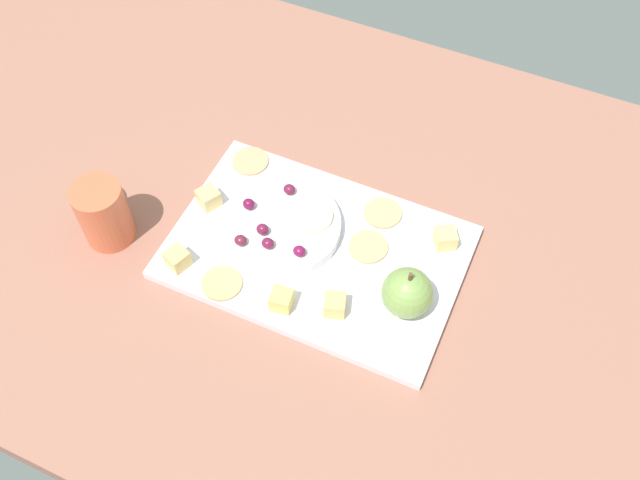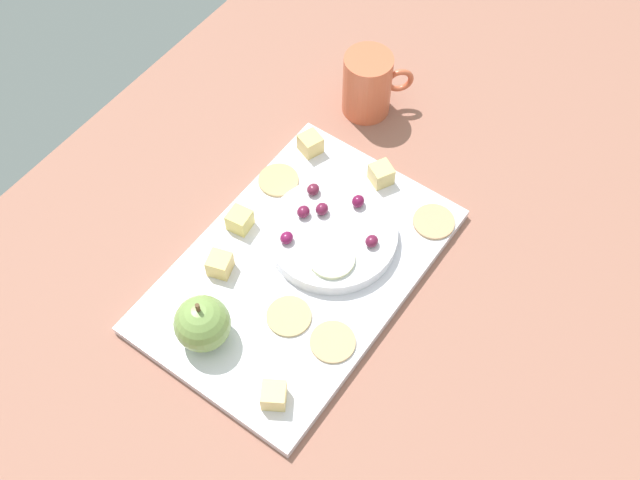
# 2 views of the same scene
# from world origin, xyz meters

# --- Properties ---
(table) EXTENTS (1.46, 0.86, 0.04)m
(table) POSITION_xyz_m (0.00, 0.00, 0.02)
(table) COLOR #9D6553
(table) RESTS_ON ground
(platter) EXTENTS (0.39, 0.26, 0.01)m
(platter) POSITION_xyz_m (-0.02, 0.04, 0.05)
(platter) COLOR white
(platter) RESTS_ON table
(serving_dish) EXTENTS (0.16, 0.16, 0.02)m
(serving_dish) POSITION_xyz_m (0.04, 0.03, 0.07)
(serving_dish) COLOR white
(serving_dish) RESTS_ON platter
(apple_whole) EXTENTS (0.07, 0.07, 0.07)m
(apple_whole) POSITION_xyz_m (-0.16, 0.07, 0.09)
(apple_whole) COLOR #7FA24F
(apple_whole) RESTS_ON platter
(apple_stem) EXTENTS (0.01, 0.01, 0.01)m
(apple_stem) POSITION_xyz_m (-0.16, 0.07, 0.13)
(apple_stem) COLOR brown
(apple_stem) RESTS_ON apple_whole
(cheese_cube_0) EXTENTS (0.03, 0.03, 0.03)m
(cheese_cube_0) POSITION_xyz_m (0.14, 0.14, 0.07)
(cheese_cube_0) COLOR #E7C36F
(cheese_cube_0) RESTS_ON platter
(cheese_cube_1) EXTENTS (0.03, 0.03, 0.03)m
(cheese_cube_1) POSITION_xyz_m (-0.02, 0.14, 0.07)
(cheese_cube_1) COLOR #E3CE67
(cheese_cube_1) RESTS_ON platter
(cheese_cube_2) EXTENTS (0.04, 0.04, 0.03)m
(cheese_cube_2) POSITION_xyz_m (-0.18, -0.04, 0.07)
(cheese_cube_2) COLOR #F1CE78
(cheese_cube_2) RESTS_ON platter
(cheese_cube_3) EXTENTS (0.04, 0.04, 0.03)m
(cheese_cube_3) POSITION_xyz_m (0.15, 0.03, 0.07)
(cheese_cube_3) COLOR #E8CB77
(cheese_cube_3) RESTS_ON platter
(cheese_cube_4) EXTENTS (0.03, 0.03, 0.03)m
(cheese_cube_4) POSITION_xyz_m (-0.08, 0.11, 0.07)
(cheese_cube_4) COLOR #EAC26A
(cheese_cube_4) RESTS_ON platter
(cracker_0) EXTENTS (0.05, 0.05, 0.00)m
(cracker_0) POSITION_xyz_m (-0.08, -0.05, 0.06)
(cracker_0) COLOR tan
(cracker_0) RESTS_ON platter
(cracker_1) EXTENTS (0.05, 0.05, 0.00)m
(cracker_1) POSITION_xyz_m (-0.08, 0.01, 0.06)
(cracker_1) COLOR tan
(cracker_1) RESTS_ON platter
(cracker_2) EXTENTS (0.05, 0.05, 0.00)m
(cracker_2) POSITION_xyz_m (0.07, 0.14, 0.06)
(cracker_2) COLOR tan
(cracker_2) RESTS_ON platter
(cracker_3) EXTENTS (0.05, 0.05, 0.00)m
(cracker_3) POSITION_xyz_m (0.13, -0.06, 0.06)
(cracker_3) COLOR tan
(cracker_3) RESTS_ON platter
(grape_0) EXTENTS (0.02, 0.02, 0.01)m
(grape_0) POSITION_xyz_m (0.03, 0.07, 0.08)
(grape_0) COLOR maroon
(grape_0) RESTS_ON serving_dish
(grape_1) EXTENTS (0.02, 0.02, 0.02)m
(grape_1) POSITION_xyz_m (0.09, 0.03, 0.08)
(grape_1) COLOR maroon
(grape_1) RESTS_ON serving_dish
(grape_2) EXTENTS (0.02, 0.02, 0.01)m
(grape_2) POSITION_xyz_m (0.05, -0.02, 0.08)
(grape_2) COLOR maroon
(grape_2) RESTS_ON serving_dish
(grape_3) EXTENTS (0.02, 0.02, 0.02)m
(grape_3) POSITION_xyz_m (0.05, 0.06, 0.08)
(grape_3) COLOR maroon
(grape_3) RESTS_ON serving_dish
(grape_4) EXTENTS (0.02, 0.02, 0.01)m
(grape_4) POSITION_xyz_m (-0.01, 0.07, 0.08)
(grape_4) COLOR maroon
(grape_4) RESTS_ON serving_dish
(grape_5) EXTENTS (0.02, 0.02, 0.01)m
(grape_5) POSITION_xyz_m (0.07, 0.08, 0.08)
(grape_5) COLOR maroon
(grape_5) RESTS_ON serving_dish
(apple_slice_0) EXTENTS (0.06, 0.06, 0.01)m
(apple_slice_0) POSITION_xyz_m (0.00, 0.01, 0.08)
(apple_slice_0) COLOR beige
(apple_slice_0) RESTS_ON serving_dish
(cup) EXTENTS (0.08, 0.08, 0.10)m
(cup) POSITION_xyz_m (0.25, 0.12, 0.09)
(cup) COLOR #DC6441
(cup) RESTS_ON table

